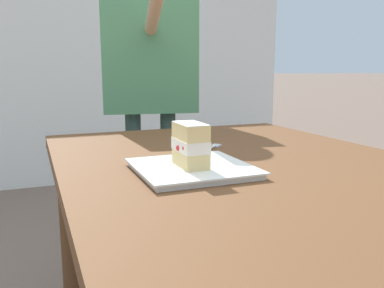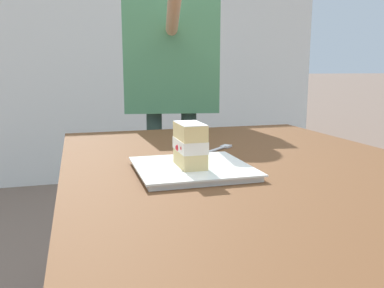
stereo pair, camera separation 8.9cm
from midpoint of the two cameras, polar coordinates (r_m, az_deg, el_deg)
patio_table at (r=0.87m, az=16.41°, el=-11.00°), size 1.63×0.90×0.71m
dessert_plate at (r=0.90m, az=2.83°, el=-3.54°), size 0.25×0.25×0.02m
cake_slice at (r=0.88m, az=2.60°, el=-0.15°), size 0.10×0.06×0.10m
dessert_fork at (r=1.15m, az=5.74°, el=-0.79°), size 0.12×0.14×0.01m
diner_person at (r=1.80m, az=-1.55°, el=12.27°), size 0.55×0.43×1.49m
patio_building at (r=5.18m, az=-11.14°, el=14.05°), size 3.50×3.41×2.55m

